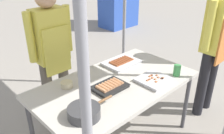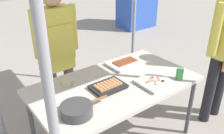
{
  "view_description": "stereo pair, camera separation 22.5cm",
  "coord_description": "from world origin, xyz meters",
  "px_view_note": "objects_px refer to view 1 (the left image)",
  "views": [
    {
      "loc": [
        -1.39,
        -1.41,
        1.91
      ],
      "look_at": [
        0.0,
        0.05,
        0.9
      ],
      "focal_mm": 37.86,
      "sensor_mm": 36.0,
      "label": 1
    },
    {
      "loc": [
        -1.22,
        -1.56,
        1.91
      ],
      "look_at": [
        0.0,
        0.05,
        0.9
      ],
      "focal_mm": 37.86,
      "sensor_mm": 36.0,
      "label": 2
    }
  ],
  "objects_px": {
    "tray_meat_skewers": "(154,80)",
    "tray_pork_links": "(121,62)",
    "stall_table": "(116,87)",
    "customer_nearby": "(216,38)",
    "condiment_bowl": "(67,85)",
    "cooking_wok": "(84,112)",
    "drink_cup_near_edge": "(177,70)",
    "tray_grilled_sausages": "(110,86)",
    "vendor_woman": "(52,49)"
  },
  "relations": [
    {
      "from": "tray_pork_links",
      "to": "cooking_wok",
      "type": "distance_m",
      "value": 0.99
    },
    {
      "from": "vendor_woman",
      "to": "cooking_wok",
      "type": "bearing_deg",
      "value": 72.15
    },
    {
      "from": "tray_grilled_sausages",
      "to": "vendor_woman",
      "type": "bearing_deg",
      "value": 98.27
    },
    {
      "from": "stall_table",
      "to": "customer_nearby",
      "type": "bearing_deg",
      "value": -17.23
    },
    {
      "from": "stall_table",
      "to": "cooking_wok",
      "type": "relative_size",
      "value": 3.84
    },
    {
      "from": "stall_table",
      "to": "tray_grilled_sausages",
      "type": "xyz_separation_m",
      "value": [
        -0.12,
        -0.04,
        0.08
      ]
    },
    {
      "from": "tray_pork_links",
      "to": "stall_table",
      "type": "bearing_deg",
      "value": -143.4
    },
    {
      "from": "tray_grilled_sausages",
      "to": "tray_pork_links",
      "type": "bearing_deg",
      "value": 32.88
    },
    {
      "from": "stall_table",
      "to": "condiment_bowl",
      "type": "xyz_separation_m",
      "value": [
        -0.39,
        0.25,
        0.08
      ]
    },
    {
      "from": "tray_meat_skewers",
      "to": "tray_pork_links",
      "type": "height_order",
      "value": "tray_pork_links"
    },
    {
      "from": "stall_table",
      "to": "drink_cup_near_edge",
      "type": "relative_size",
      "value": 14.02
    },
    {
      "from": "cooking_wok",
      "to": "customer_nearby",
      "type": "bearing_deg",
      "value": -5.62
    },
    {
      "from": "condiment_bowl",
      "to": "vendor_woman",
      "type": "relative_size",
      "value": 0.07
    },
    {
      "from": "condiment_bowl",
      "to": "customer_nearby",
      "type": "distance_m",
      "value": 1.75
    },
    {
      "from": "tray_grilled_sausages",
      "to": "drink_cup_near_edge",
      "type": "xyz_separation_m",
      "value": [
        0.67,
        -0.28,
        0.03
      ]
    },
    {
      "from": "tray_grilled_sausages",
      "to": "drink_cup_near_edge",
      "type": "height_order",
      "value": "drink_cup_near_edge"
    },
    {
      "from": "stall_table",
      "to": "cooking_wok",
      "type": "xyz_separation_m",
      "value": [
        -0.54,
        -0.21,
        0.1
      ]
    },
    {
      "from": "vendor_woman",
      "to": "customer_nearby",
      "type": "bearing_deg",
      "value": 142.26
    },
    {
      "from": "stall_table",
      "to": "tray_pork_links",
      "type": "relative_size",
      "value": 4.09
    },
    {
      "from": "customer_nearby",
      "to": "cooking_wok",
      "type": "bearing_deg",
      "value": 174.38
    },
    {
      "from": "cooking_wok",
      "to": "drink_cup_near_edge",
      "type": "distance_m",
      "value": 1.1
    },
    {
      "from": "tray_grilled_sausages",
      "to": "condiment_bowl",
      "type": "bearing_deg",
      "value": 132.61
    },
    {
      "from": "condiment_bowl",
      "to": "drink_cup_near_edge",
      "type": "bearing_deg",
      "value": -31.68
    },
    {
      "from": "tray_grilled_sausages",
      "to": "tray_pork_links",
      "type": "xyz_separation_m",
      "value": [
        0.45,
        0.29,
        -0.0
      ]
    },
    {
      "from": "tray_pork_links",
      "to": "drink_cup_near_edge",
      "type": "distance_m",
      "value": 0.62
    },
    {
      "from": "tray_grilled_sausages",
      "to": "customer_nearby",
      "type": "relative_size",
      "value": 0.19
    },
    {
      "from": "cooking_wok",
      "to": "vendor_woman",
      "type": "distance_m",
      "value": 1.01
    },
    {
      "from": "tray_meat_skewers",
      "to": "condiment_bowl",
      "type": "bearing_deg",
      "value": 143.58
    },
    {
      "from": "drink_cup_near_edge",
      "to": "tray_grilled_sausages",
      "type": "bearing_deg",
      "value": 156.97
    },
    {
      "from": "vendor_woman",
      "to": "customer_nearby",
      "type": "distance_m",
      "value": 1.84
    },
    {
      "from": "drink_cup_near_edge",
      "to": "customer_nearby",
      "type": "height_order",
      "value": "customer_nearby"
    },
    {
      "from": "cooking_wok",
      "to": "customer_nearby",
      "type": "distance_m",
      "value": 1.79
    },
    {
      "from": "customer_nearby",
      "to": "condiment_bowl",
      "type": "bearing_deg",
      "value": 158.56
    },
    {
      "from": "tray_pork_links",
      "to": "condiment_bowl",
      "type": "xyz_separation_m",
      "value": [
        -0.72,
        0.01,
        0.01
      ]
    },
    {
      "from": "condiment_bowl",
      "to": "drink_cup_near_edge",
      "type": "height_order",
      "value": "drink_cup_near_edge"
    },
    {
      "from": "cooking_wok",
      "to": "customer_nearby",
      "type": "xyz_separation_m",
      "value": [
        1.77,
        -0.17,
        0.21
      ]
    },
    {
      "from": "vendor_woman",
      "to": "tray_meat_skewers",
      "type": "bearing_deg",
      "value": 117.52
    },
    {
      "from": "tray_meat_skewers",
      "to": "vendor_woman",
      "type": "height_order",
      "value": "vendor_woman"
    },
    {
      "from": "tray_meat_skewers",
      "to": "tray_pork_links",
      "type": "relative_size",
      "value": 0.77
    },
    {
      "from": "drink_cup_near_edge",
      "to": "vendor_woman",
      "type": "bearing_deg",
      "value": 126.08
    },
    {
      "from": "cooking_wok",
      "to": "condiment_bowl",
      "type": "height_order",
      "value": "cooking_wok"
    },
    {
      "from": "condiment_bowl",
      "to": "drink_cup_near_edge",
      "type": "xyz_separation_m",
      "value": [
        0.94,
        -0.58,
        0.03
      ]
    },
    {
      "from": "condiment_bowl",
      "to": "drink_cup_near_edge",
      "type": "relative_size",
      "value": 0.99
    },
    {
      "from": "tray_pork_links",
      "to": "cooking_wok",
      "type": "bearing_deg",
      "value": -152.45
    },
    {
      "from": "tray_grilled_sausages",
      "to": "customer_nearby",
      "type": "bearing_deg",
      "value": -14.11
    },
    {
      "from": "cooking_wok",
      "to": "drink_cup_near_edge",
      "type": "relative_size",
      "value": 3.65
    },
    {
      "from": "vendor_woman",
      "to": "tray_pork_links",
      "type": "bearing_deg",
      "value": 138.55
    },
    {
      "from": "cooking_wok",
      "to": "vendor_woman",
      "type": "bearing_deg",
      "value": 72.15
    },
    {
      "from": "cooking_wok",
      "to": "stall_table",
      "type": "bearing_deg",
      "value": 21.02
    },
    {
      "from": "condiment_bowl",
      "to": "drink_cup_near_edge",
      "type": "distance_m",
      "value": 1.11
    }
  ]
}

